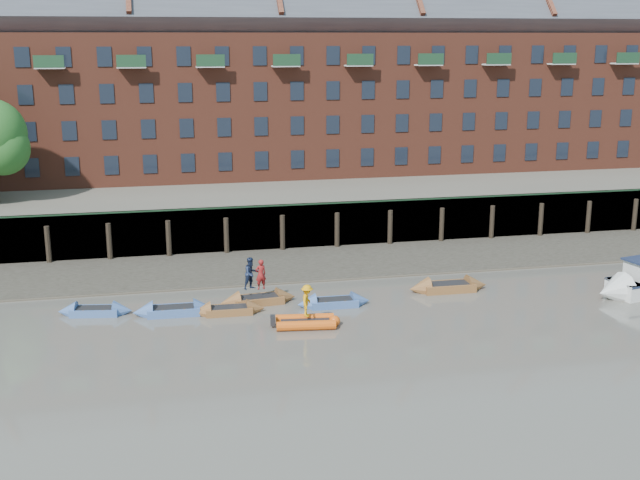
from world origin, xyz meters
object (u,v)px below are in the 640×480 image
object	(u,v)px
rowboat_1	(174,311)
motor_launch	(637,284)
rowboat_2	(229,310)
rowboat_5	(448,287)
person_rower_b	(251,273)
person_rib_crew	(307,301)
rib_tender	(308,322)
rowboat_3	(258,300)
rowboat_0	(95,311)
rowboat_4	(334,302)
person_rower_a	(261,274)

from	to	relation	value
rowboat_1	motor_launch	xyz separation A→B (m)	(27.09, -2.24, 0.47)
rowboat_1	rowboat_2	xyz separation A→B (m)	(3.00, -0.51, -0.02)
rowboat_5	person_rower_b	world-z (taller)	person_rower_b
rowboat_1	person_rib_crew	xyz separation A→B (m)	(6.88, -3.30, 1.19)
rib_tender	person_rower_b	size ratio (longest dim) A/B	1.86
rowboat_2	rowboat_3	size ratio (longest dim) A/B	0.89
rowboat_0	rowboat_2	world-z (taller)	rowboat_0
rowboat_3	rib_tender	distance (m)	4.75
rowboat_2	rowboat_4	xyz separation A→B (m)	(5.98, 0.04, 0.01)
rowboat_1	person_rower_a	world-z (taller)	person_rower_a
rowboat_0	rib_tender	bearing A→B (deg)	-11.75
rowboat_3	person_rower_a	distance (m)	1.53
rowboat_5	motor_launch	size ratio (longest dim) A/B	0.70
rowboat_0	person_rower_a	bearing A→B (deg)	9.12
rowboat_3	rowboat_5	size ratio (longest dim) A/B	0.93
rowboat_3	person_rower_b	size ratio (longest dim) A/B	2.42
rowboat_5	person_rower_a	bearing A→B (deg)	-179.35
rowboat_5	rib_tender	bearing A→B (deg)	-155.12
rowboat_1	rowboat_3	world-z (taller)	same
rowboat_3	rowboat_5	bearing A→B (deg)	-5.91
rowboat_2	person_rib_crew	bearing A→B (deg)	-34.68
rowboat_4	rowboat_5	world-z (taller)	rowboat_5
person_rower_a	rowboat_5	bearing A→B (deg)	165.18
rowboat_2	rib_tender	xyz separation A→B (m)	(3.91, -2.89, 0.05)
rowboat_0	rowboat_4	distance (m)	13.30
rib_tender	motor_launch	bearing A→B (deg)	10.02
rowboat_0	rowboat_4	size ratio (longest dim) A/B	0.99
rowboat_4	motor_launch	size ratio (longest dim) A/B	0.61
rowboat_3	person_rower_a	bearing A→B (deg)	-6.74
person_rib_crew	rowboat_1	bearing A→B (deg)	84.73
person_rower_a	person_rower_b	size ratio (longest dim) A/B	0.94
rowboat_0	person_rib_crew	xyz separation A→B (m)	(11.13, -4.18, 1.21)
rowboat_1	rib_tender	bearing A→B (deg)	-24.69
rowboat_1	rowboat_2	world-z (taller)	rowboat_1
rowboat_0	rib_tender	xyz separation A→B (m)	(11.16, -4.28, 0.05)
rowboat_2	rib_tender	distance (m)	4.86
rowboat_3	rowboat_4	world-z (taller)	rowboat_3
rowboat_1	person_rower_b	distance (m)	4.84
person_rib_crew	rowboat_2	bearing A→B (deg)	74.60
rowboat_3	rowboat_5	distance (m)	11.55
rib_tender	person_rower_a	bearing A→B (deg)	120.90
rowboat_4	rib_tender	size ratio (longest dim) A/B	1.21
rowboat_2	person_rower_b	distance (m)	2.64
rowboat_1	motor_launch	size ratio (longest dim) A/B	0.64
rowboat_1	rowboat_4	size ratio (longest dim) A/B	1.06
rowboat_3	person_rib_crew	world-z (taller)	person_rib_crew
rowboat_2	motor_launch	distance (m)	24.15
rowboat_2	person_rower_b	bearing A→B (deg)	46.88
rowboat_1	rowboat_5	distance (m)	16.41
rowboat_5	rib_tender	size ratio (longest dim) A/B	1.40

